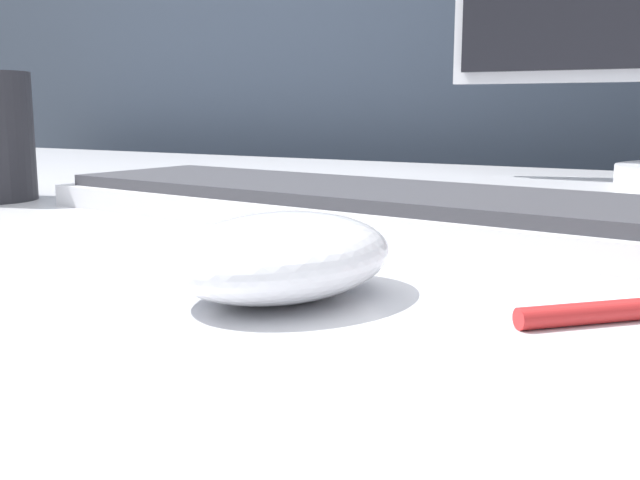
{
  "coord_description": "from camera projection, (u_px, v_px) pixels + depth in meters",
  "views": [
    {
      "loc": [
        0.12,
        -0.47,
        0.84
      ],
      "look_at": [
        -0.04,
        -0.2,
        0.79
      ],
      "focal_mm": 42.0,
      "sensor_mm": 36.0,
      "label": 1
    }
  ],
  "objects": [
    {
      "name": "keyboard",
      "position": [
        351.0,
        204.0,
        0.5
      ],
      "size": [
        0.47,
        0.19,
        0.02
      ],
      "rotation": [
        0.0,
        0.0,
        -0.11
      ],
      "color": "silver",
      "rests_on": "desk"
    },
    {
      "name": "computer_mouse_near",
      "position": [
        282.0,
        256.0,
        0.3
      ],
      "size": [
        0.09,
        0.11,
        0.03
      ],
      "rotation": [
        0.0,
        0.0,
        -0.22
      ],
      "color": "white",
      "rests_on": "desk"
    }
  ]
}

